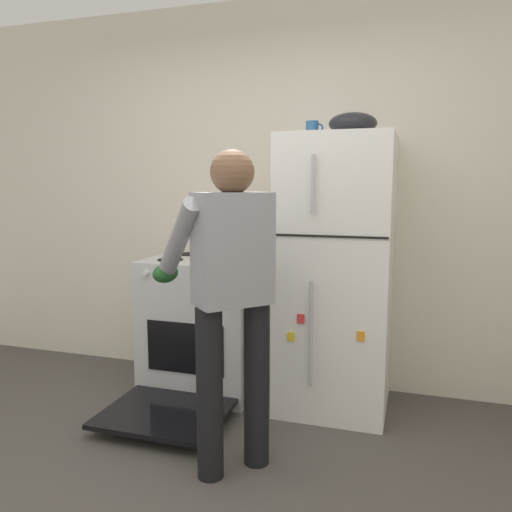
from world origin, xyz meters
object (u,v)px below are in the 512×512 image
at_px(mixing_bowl, 353,124).
at_px(person_cook, 229,283).
at_px(refrigerator, 336,274).
at_px(stove_range, 204,326).
at_px(red_pot, 223,250).
at_px(coffee_mug, 312,129).

bearing_deg(mixing_bowl, person_cook, -117.42).
relative_size(refrigerator, stove_range, 1.40).
xyz_separation_m(stove_range, mixing_bowl, (0.99, 0.02, 1.34)).
height_order(stove_range, red_pot, red_pot).
relative_size(refrigerator, coffee_mug, 15.49).
distance_m(red_pot, coffee_mug, 0.98).
bearing_deg(stove_range, person_cook, -59.20).
height_order(refrigerator, person_cook, refrigerator).
height_order(stove_range, mixing_bowl, mixing_bowl).
height_order(person_cook, coffee_mug, coffee_mug).
bearing_deg(refrigerator, red_pot, -176.22).
bearing_deg(person_cook, refrigerator, 66.73).
relative_size(person_cook, mixing_bowl, 5.52).
distance_m(stove_range, person_cook, 1.14).
relative_size(stove_range, person_cook, 0.77).
height_order(refrigerator, coffee_mug, coffee_mug).
height_order(stove_range, coffee_mug, coffee_mug).
distance_m(stove_range, red_pot, 0.57).
xyz_separation_m(person_cook, mixing_bowl, (0.47, 0.90, 0.84)).
height_order(refrigerator, red_pot, refrigerator).
relative_size(stove_range, mixing_bowl, 4.26).
height_order(refrigerator, stove_range, refrigerator).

